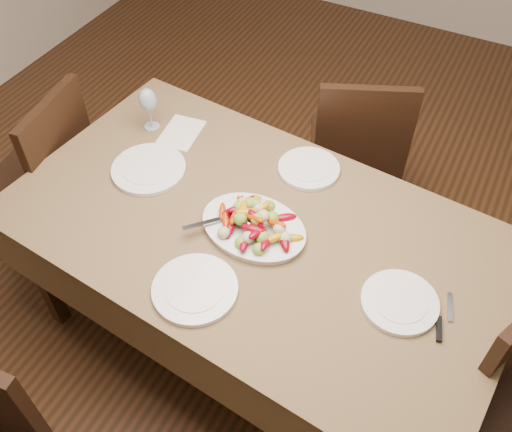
{
  "coord_description": "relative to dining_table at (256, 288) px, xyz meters",
  "views": [
    {
      "loc": [
        0.6,
        -1.27,
        2.32
      ],
      "look_at": [
        -0.03,
        -0.07,
        0.82
      ],
      "focal_mm": 40.0,
      "sensor_mm": 36.0,
      "label": 1
    }
  ],
  "objects": [
    {
      "name": "dining_table",
      "position": [
        0.0,
        0.0,
        0.0
      ],
      "size": [
        1.93,
        1.22,
        0.76
      ],
      "primitive_type": "cube",
      "rotation": [
        0.0,
        0.0,
        -0.1
      ],
      "color": "brown",
      "rests_on": "ground"
    },
    {
      "name": "chair_left",
      "position": [
        -1.16,
        0.02,
        0.1
      ],
      "size": [
        0.48,
        0.48,
        0.95
      ],
      "primitive_type": null,
      "rotation": [
        0.0,
        0.0,
        -1.42
      ],
      "color": "black",
      "rests_on": "ground"
    },
    {
      "name": "menu_card",
      "position": [
        -0.53,
        0.33,
        0.38
      ],
      "size": [
        0.18,
        0.23,
        0.0
      ],
      "primitive_type": "cube",
      "rotation": [
        0.0,
        0.0,
        0.14
      ],
      "color": "silver",
      "rests_on": "dining_table"
    },
    {
      "name": "serving_spoon",
      "position": [
        -0.07,
        -0.05,
        0.43
      ],
      "size": [
        0.26,
        0.22,
        0.03
      ],
      "primitive_type": null,
      "rotation": [
        0.0,
        0.0,
        -0.65
      ],
      "color": "#9EA0A8",
      "rests_on": "serving_platter"
    },
    {
      "name": "roasted_vegetables",
      "position": [
        -0.0,
        -0.02,
        0.45
      ],
      "size": [
        0.34,
        0.24,
        0.09
      ],
      "primitive_type": null,
      "rotation": [
        0.0,
        0.0,
        -0.1
      ],
      "color": "maroon",
      "rests_on": "serving_platter"
    },
    {
      "name": "chair_far",
      "position": [
        0.07,
        0.91,
        0.1
      ],
      "size": [
        0.55,
        0.55,
        0.95
      ],
      "primitive_type": null,
      "rotation": [
        0.0,
        0.0,
        3.55
      ],
      "color": "black",
      "rests_on": "ground"
    },
    {
      "name": "wine_glass",
      "position": [
        -0.66,
        0.3,
        0.48
      ],
      "size": [
        0.08,
        0.08,
        0.2
      ],
      "primitive_type": null,
      "color": "#8C99A5",
      "rests_on": "dining_table"
    },
    {
      "name": "floor",
      "position": [
        0.03,
        0.07,
        -0.38
      ],
      "size": [
        6.0,
        6.0,
        0.0
      ],
      "primitive_type": "plane",
      "color": "#3A2111",
      "rests_on": "ground"
    },
    {
      "name": "serving_platter",
      "position": [
        -0.0,
        -0.02,
        0.39
      ],
      "size": [
        0.41,
        0.32,
        0.02
      ],
      "primitive_type": "ellipsoid",
      "rotation": [
        0.0,
        0.0,
        -0.1
      ],
      "color": "white",
      "rests_on": "dining_table"
    },
    {
      "name": "table_knife",
      "position": [
        0.71,
        -0.07,
        0.38
      ],
      "size": [
        0.07,
        0.2,
        0.01
      ],
      "primitive_type": null,
      "rotation": [
        0.0,
        0.0,
        0.28
      ],
      "color": "#9EA0A8",
      "rests_on": "dining_table"
    },
    {
      "name": "plate_far",
      "position": [
        0.05,
        0.36,
        0.39
      ],
      "size": [
        0.25,
        0.25,
        0.02
      ],
      "primitive_type": "cylinder",
      "color": "white",
      "rests_on": "dining_table"
    },
    {
      "name": "plate_right",
      "position": [
        0.56,
        -0.08,
        0.39
      ],
      "size": [
        0.25,
        0.25,
        0.02
      ],
      "primitive_type": "cylinder",
      "color": "white",
      "rests_on": "dining_table"
    },
    {
      "name": "plate_near",
      "position": [
        -0.05,
        -0.34,
        0.39
      ],
      "size": [
        0.29,
        0.29,
        0.02
      ],
      "primitive_type": "cylinder",
      "color": "white",
      "rests_on": "dining_table"
    },
    {
      "name": "plate_left",
      "position": [
        -0.52,
        0.07,
        0.39
      ],
      "size": [
        0.29,
        0.29,
        0.02
      ],
      "primitive_type": "cylinder",
      "color": "white",
      "rests_on": "dining_table"
    }
  ]
}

